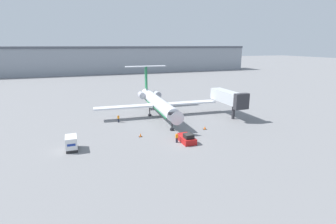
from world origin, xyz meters
The scene contains 10 objects.
ground_plane centered at (0.00, 0.00, 0.00)m, with size 600.00×600.00×0.00m, color slate.
terminal_building centered at (0.00, 120.00, 7.69)m, with size 180.00×16.80×15.32m.
airplane_main centered at (0.80, 18.16, 3.36)m, with size 28.58×27.27×10.67m.
pushback_tug centered at (0.25, 0.44, 0.61)m, with size 2.07×4.35×1.69m.
luggage_cart centered at (-18.13, 3.42, 1.12)m, with size 1.71×2.97×2.25m.
worker_near_tug centered at (-1.39, 0.76, 0.89)m, with size 0.40×0.24×1.70m.
worker_by_wing centered at (-8.62, 16.09, 0.86)m, with size 0.40×0.24×1.66m.
traffic_cone_left centered at (-6.47, 5.61, 0.32)m, with size 0.58×0.58×0.67m.
traffic_cone_right centered at (6.47, 5.49, 0.29)m, with size 0.66×0.66×0.61m.
jet_bridge centered at (15.97, 12.23, 4.45)m, with size 3.20×11.49×6.19m.
Camera 1 is at (-17.15, -37.94, 16.06)m, focal length 28.00 mm.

